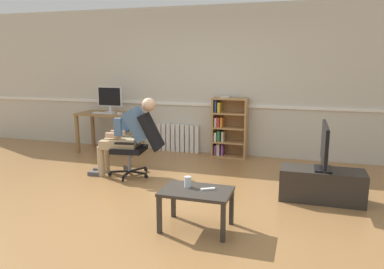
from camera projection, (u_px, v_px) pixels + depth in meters
The scene contains 15 objects.
ground_plane at pixel (160, 202), 4.60m from camera, with size 18.00×18.00×0.00m, color olive.
back_wall at pixel (213, 81), 6.82m from camera, with size 12.00×0.13×2.70m.
computer_desk at pixel (110, 119), 7.03m from camera, with size 1.17×0.62×0.76m.
imac_monitor at pixel (110, 98), 7.03m from camera, with size 0.50×0.14×0.49m.
keyboard at pixel (104, 113), 6.88m from camera, with size 0.42×0.12×0.02m, color silver.
computer_mouse at pixel (119, 113), 6.81m from camera, with size 0.06×0.10×0.03m, color white.
bookshelf at pixel (227, 128), 6.68m from camera, with size 0.62×0.29×1.10m.
radiator at pixel (178, 138), 7.11m from camera, with size 0.84×0.08×0.53m.
office_chair at pixel (139, 142), 5.53m from camera, with size 0.83×0.63×0.96m.
person_seated at pixel (128, 134), 5.54m from camera, with size 1.06×0.43×1.19m.
tv_stand at pixel (322, 185), 4.60m from camera, with size 1.01×0.41×0.40m.
tv_screen at pixel (325, 146), 4.51m from camera, with size 0.20×0.84×0.57m.
coffee_table at pixel (196, 196), 3.80m from camera, with size 0.72×0.48×0.42m.
drinking_glass at pixel (188, 182), 3.86m from camera, with size 0.07×0.07×0.11m, color silver.
spare_remote at pixel (208, 189), 3.78m from camera, with size 0.04×0.15×0.02m, color white.
Camera 1 is at (1.65, -4.04, 1.72)m, focal length 34.62 mm.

